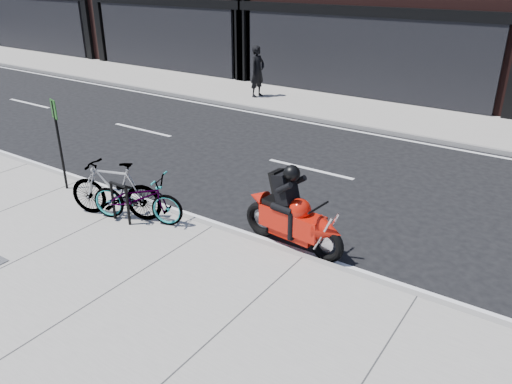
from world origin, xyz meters
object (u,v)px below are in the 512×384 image
Objects in this scene: bicycle_rear at (115,190)px; motorcycle at (297,217)px; bike_rack at (120,199)px; bicycle_front at (137,198)px; pedestrian at (258,71)px; sign_post at (58,137)px.

motorcycle is at bearing 88.86° from bicycle_rear.
bike_rack is 0.42× the size of bicycle_rear.
bicycle_rear is at bearing -156.20° from motorcycle.
bicycle_rear is 0.91× the size of motorcycle.
motorcycle reaches higher than bicycle_rear.
pedestrian is at bearing 2.34° from bicycle_front.
pedestrian is (-3.59, 10.14, 0.48)m from bike_rack.
bicycle_front is at bearing 40.67° from bike_rack.
bicycle_front is 0.99× the size of pedestrian.
motorcycle is (2.99, 0.99, 0.03)m from bicycle_front.
bicycle_front is at bearing 84.23° from bicycle_rear.
pedestrian is at bearing 114.44° from sign_post.
pedestrian reaches higher than motorcycle.
bike_rack is 0.43× the size of bicycle_front.
bicycle_rear is 3.65m from motorcycle.
bicycle_front reaches higher than bike_rack.
pedestrian reaches higher than bicycle_rear.
motorcycle reaches higher than bicycle_front.
bike_rack is 0.40× the size of sign_post.
sign_post is at bearing 169.64° from bike_rack.
bicycle_front is 0.88× the size of motorcycle.
bike_rack is 3.46m from motorcycle.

